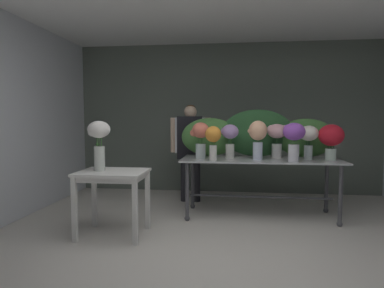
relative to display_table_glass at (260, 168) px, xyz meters
The scene contains 17 objects.
ground_plane 0.83m from the display_table_glass, 161.71° to the right, with size 7.43×7.43×0.00m, color beige.
wall_back 1.73m from the display_table_glass, 107.32° to the left, with size 5.45×0.12×2.64m, color slate.
wall_left 3.27m from the display_table_glass, behind, with size 0.12×3.50×2.64m, color silver.
ceiling_slab 2.09m from the display_table_glass, 161.71° to the right, with size 5.57×3.50×0.12m, color silver.
display_table_glass is the anchor object (origin of this frame).
side_table_white 1.94m from the display_table_glass, 151.38° to the right, with size 0.74×0.59×0.73m.
florist 1.28m from the display_table_glass, 145.64° to the left, with size 0.64×0.24×1.53m.
foliage_backdrop 0.50m from the display_table_glass, 94.38° to the left, with size 2.15×0.23×0.66m.
vase_blush_peonies 0.49m from the display_table_glass, 24.58° to the left, with size 0.29×0.26×0.46m.
vase_crimson_roses 0.98m from the display_table_glass, ahead, with size 0.31×0.31×0.46m.
vase_lilac_anemones 0.58m from the display_table_glass, behind, with size 0.24×0.23×0.46m.
vase_coral_lilies 0.90m from the display_table_glass, behind, with size 0.27×0.23×0.48m.
vase_sunset_hydrangea 0.79m from the display_table_glass, 153.80° to the right, with size 0.20×0.20×0.44m.
vase_violet_ranunculus 0.64m from the display_table_glass, 36.41° to the right, with size 0.27×0.27×0.48m.
vase_ivory_tulips 0.74m from the display_table_glass, ahead, with size 0.25×0.25×0.44m.
vase_peach_carnations 0.44m from the display_table_glass, 112.33° to the right, with size 0.25×0.24×0.51m.
vase_white_roses_tall 2.12m from the display_table_glass, 153.39° to the right, with size 0.27×0.25×0.56m.
Camera 1 is at (0.11, -2.61, 1.32)m, focal length 30.93 mm.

